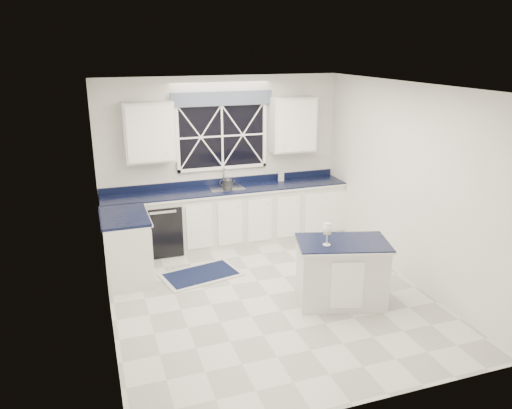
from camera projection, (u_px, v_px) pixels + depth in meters
name	position (u px, v px, depth m)	size (l,w,h in m)	color
ground	(269.00, 295.00, 6.59)	(4.50, 4.50, 0.00)	silver
back_wall	(222.00, 160.00, 8.21)	(4.00, 0.10, 2.70)	white
base_cabinets	(211.00, 222.00, 7.96)	(3.99, 1.60, 0.90)	silver
countertop	(227.00, 190.00, 8.07)	(3.98, 0.64, 0.04)	black
dishwasher	(161.00, 227.00, 7.89)	(0.60, 0.58, 0.82)	black
window	(222.00, 131.00, 8.02)	(1.65, 0.09, 1.26)	black
upper_cabinets	(224.00, 128.00, 7.89)	(3.10, 0.34, 0.90)	silver
faucet	(224.00, 176.00, 8.19)	(0.05, 0.20, 0.30)	#B2B2B4
island	(341.00, 272.00, 6.30)	(1.26, 0.96, 0.83)	silver
rug	(201.00, 274.00, 7.16)	(1.21, 0.88, 0.02)	#B9BAB4
kettle	(227.00, 182.00, 8.10)	(0.24, 0.20, 0.18)	#2F2F32
wine_glass	(327.00, 230.00, 6.00)	(0.12, 0.12, 0.28)	silver
soap_bottle	(281.00, 175.00, 8.49)	(0.10, 0.10, 0.21)	silver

